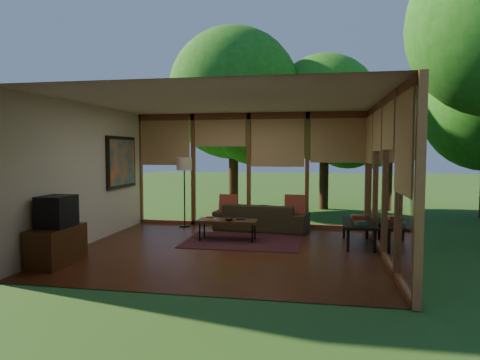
% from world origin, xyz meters
% --- Properties ---
extents(floor, '(5.50, 5.50, 0.00)m').
position_xyz_m(floor, '(0.00, 0.00, 0.00)').
color(floor, '#572917').
rests_on(floor, ground).
extents(ceiling, '(5.50, 5.50, 0.00)m').
position_xyz_m(ceiling, '(0.00, 0.00, 2.70)').
color(ceiling, silver).
rests_on(ceiling, ground).
extents(wall_left, '(0.04, 5.00, 2.70)m').
position_xyz_m(wall_left, '(-2.75, 0.00, 1.35)').
color(wall_left, beige).
rests_on(wall_left, ground).
extents(wall_front, '(5.50, 0.04, 2.70)m').
position_xyz_m(wall_front, '(0.00, -2.50, 1.35)').
color(wall_front, beige).
rests_on(wall_front, ground).
extents(window_wall_back, '(5.50, 0.12, 2.70)m').
position_xyz_m(window_wall_back, '(0.00, 2.50, 1.35)').
color(window_wall_back, brown).
rests_on(window_wall_back, ground).
extents(window_wall_right, '(0.12, 5.00, 2.70)m').
position_xyz_m(window_wall_right, '(2.75, 0.00, 1.35)').
color(window_wall_right, brown).
rests_on(window_wall_right, ground).
extents(tree_nw, '(3.93, 3.93, 5.48)m').
position_xyz_m(tree_nw, '(-0.89, 5.14, 3.51)').
color(tree_nw, '#3E2216').
rests_on(tree_nw, ground).
extents(tree_ne, '(3.33, 3.33, 4.77)m').
position_xyz_m(tree_ne, '(1.80, 6.01, 3.10)').
color(tree_ne, '#3E2216').
rests_on(tree_ne, ground).
extents(rug, '(2.29, 1.62, 0.01)m').
position_xyz_m(rug, '(0.17, 0.75, 0.01)').
color(rug, maroon).
rests_on(rug, floor).
extents(sofa, '(2.19, 1.11, 0.61)m').
position_xyz_m(sofa, '(0.37, 2.00, 0.31)').
color(sofa, '#362F1B').
rests_on(sofa, floor).
extents(pillow_left, '(0.42, 0.22, 0.44)m').
position_xyz_m(pillow_left, '(-0.38, 1.95, 0.59)').
color(pillow_left, maroon).
rests_on(pillow_left, sofa).
extents(pillow_right, '(0.44, 0.23, 0.46)m').
position_xyz_m(pillow_right, '(1.12, 1.95, 0.60)').
color(pillow_right, maroon).
rests_on(pillow_right, sofa).
extents(ct_book_lower, '(0.25, 0.22, 0.03)m').
position_xyz_m(ct_book_lower, '(-0.50, 0.72, 0.44)').
color(ct_book_lower, '#B9B1A8').
rests_on(ct_book_lower, coffee_table).
extents(ct_book_upper, '(0.16, 0.13, 0.03)m').
position_xyz_m(ct_book_upper, '(-0.50, 0.72, 0.47)').
color(ct_book_upper, maroon).
rests_on(ct_book_upper, coffee_table).
extents(ct_book_side, '(0.22, 0.19, 0.03)m').
position_xyz_m(ct_book_side, '(0.10, 0.85, 0.44)').
color(ct_book_side, black).
rests_on(ct_book_side, coffee_table).
extents(ct_bowl, '(0.16, 0.16, 0.07)m').
position_xyz_m(ct_bowl, '(-0.10, 0.67, 0.46)').
color(ct_bowl, black).
rests_on(ct_bowl, coffee_table).
extents(media_cabinet, '(0.50, 1.00, 0.60)m').
position_xyz_m(media_cabinet, '(-2.47, -1.45, 0.30)').
color(media_cabinet, '#4A2C14').
rests_on(media_cabinet, floor).
extents(television, '(0.45, 0.55, 0.50)m').
position_xyz_m(television, '(-2.45, -1.45, 0.85)').
color(television, black).
rests_on(television, media_cabinet).
extents(console_book_a, '(0.23, 0.19, 0.07)m').
position_xyz_m(console_book_a, '(2.40, 0.44, 0.49)').
color(console_book_a, '#315646').
rests_on(console_book_a, side_console).
extents(console_book_b, '(0.25, 0.19, 0.10)m').
position_xyz_m(console_book_b, '(2.40, 0.89, 0.51)').
color(console_book_b, maroon).
rests_on(console_book_b, side_console).
extents(console_book_c, '(0.24, 0.19, 0.06)m').
position_xyz_m(console_book_c, '(2.40, 1.29, 0.48)').
color(console_book_c, '#B9B1A8').
rests_on(console_book_c, side_console).
extents(floor_lamp, '(0.36, 0.36, 1.65)m').
position_xyz_m(floor_lamp, '(-1.49, 2.14, 1.41)').
color(floor_lamp, black).
rests_on(floor_lamp, floor).
extents(coffee_table, '(1.20, 0.50, 0.43)m').
position_xyz_m(coffee_table, '(-0.15, 0.77, 0.39)').
color(coffee_table, '#4A2C14').
rests_on(coffee_table, floor).
extents(side_console, '(0.60, 1.40, 0.46)m').
position_xyz_m(side_console, '(2.40, 0.84, 0.41)').
color(side_console, black).
rests_on(side_console, floor).
extents(wall_painting, '(0.06, 1.35, 1.15)m').
position_xyz_m(wall_painting, '(-2.71, 1.40, 1.55)').
color(wall_painting, black).
rests_on(wall_painting, wall_left).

